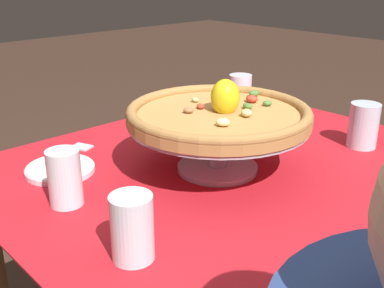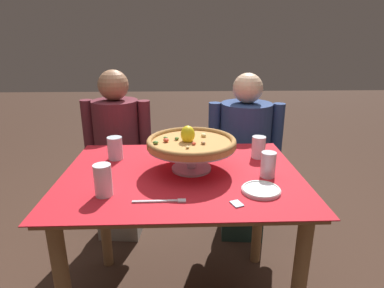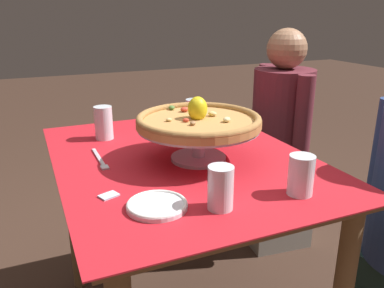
% 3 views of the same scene
% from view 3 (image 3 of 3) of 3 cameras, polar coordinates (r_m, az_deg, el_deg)
% --- Properties ---
extents(dining_table, '(1.09, 0.84, 0.76)m').
position_cam_3_polar(dining_table, '(1.42, -1.49, -6.70)').
color(dining_table, olive).
rests_on(dining_table, ground).
extents(pizza_stand, '(0.40, 0.40, 0.12)m').
position_cam_3_polar(pizza_stand, '(1.31, 0.96, 1.25)').
color(pizza_stand, '#B7B7C1').
rests_on(pizza_stand, dining_table).
extents(pizza, '(0.41, 0.41, 0.09)m').
position_cam_3_polar(pizza, '(1.30, 0.96, 3.48)').
color(pizza, '#BC8447').
rests_on(pizza, pizza_stand).
extents(water_glass_back_right, '(0.07, 0.07, 0.11)m').
position_cam_3_polar(water_glass_back_right, '(1.12, 15.41, -4.71)').
color(water_glass_back_right, white).
rests_on(water_glass_back_right, dining_table).
extents(water_glass_front_left, '(0.07, 0.07, 0.13)m').
position_cam_3_polar(water_glass_front_left, '(1.58, -12.61, 2.70)').
color(water_glass_front_left, white).
rests_on(water_glass_front_left, dining_table).
extents(water_glass_back_left, '(0.08, 0.08, 0.12)m').
position_cam_3_polar(water_glass_back_left, '(1.72, 0.36, 4.28)').
color(water_glass_back_left, silver).
rests_on(water_glass_back_left, dining_table).
extents(water_glass_side_right, '(0.07, 0.07, 0.11)m').
position_cam_3_polar(water_glass_side_right, '(1.01, 4.13, -6.74)').
color(water_glass_side_right, white).
rests_on(water_glass_side_right, dining_table).
extents(side_plate, '(0.16, 0.16, 0.02)m').
position_cam_3_polar(side_plate, '(1.03, -5.07, -8.76)').
color(side_plate, white).
rests_on(side_plate, dining_table).
extents(dinner_fork, '(0.20, 0.02, 0.01)m').
position_cam_3_polar(dinner_fork, '(1.37, -13.15, -2.19)').
color(dinner_fork, '#B7B7C1').
rests_on(dinner_fork, dining_table).
extents(sugar_packet, '(0.05, 0.06, 0.00)m').
position_cam_3_polar(sugar_packet, '(1.11, -11.92, -7.29)').
color(sugar_packet, silver).
rests_on(sugar_packet, dining_table).
extents(diner_left, '(0.46, 0.35, 1.16)m').
position_cam_3_polar(diner_left, '(2.13, 12.47, -0.76)').
color(diner_left, gray).
rests_on(diner_left, ground).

